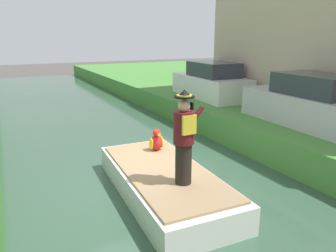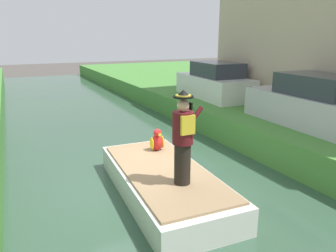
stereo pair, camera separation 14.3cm
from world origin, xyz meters
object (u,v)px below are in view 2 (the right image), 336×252
object	(u,v)px
parrot_plush	(157,141)
parked_car_silver	(312,104)
boat	(164,182)
parked_car_white	(214,83)
person_pirate	(183,138)

from	to	relation	value
parrot_plush	parked_car_silver	bearing A→B (deg)	-7.68
boat	parrot_plush	world-z (taller)	parrot_plush
parrot_plush	parked_car_white	size ratio (longest dim) A/B	0.14
parrot_plush	parked_car_white	xyz separation A→B (m)	(4.70, 4.41, 0.64)
person_pirate	parked_car_white	xyz separation A→B (m)	(5.04, 6.35, -0.04)
person_pirate	parrot_plush	size ratio (longest dim) A/B	3.25
boat	parked_car_white	distance (m)	7.63
parked_car_silver	parked_car_white	size ratio (longest dim) A/B	0.99
person_pirate	parked_car_silver	bearing A→B (deg)	9.87
person_pirate	parked_car_white	distance (m)	8.11
boat	parked_car_white	size ratio (longest dim) A/B	1.05
boat	person_pirate	xyz separation A→B (m)	(0.03, -0.78, 1.23)
parrot_plush	parked_car_white	distance (m)	6.48
parked_car_white	person_pirate	bearing A→B (deg)	-128.43
person_pirate	parked_car_silver	world-z (taller)	person_pirate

